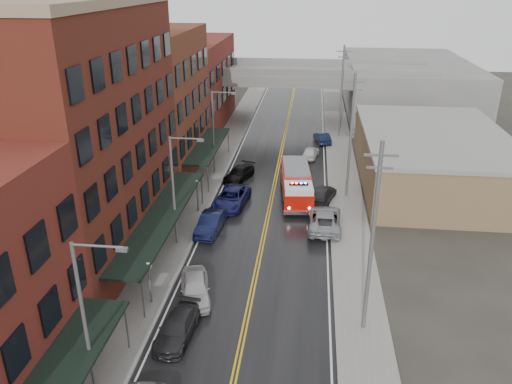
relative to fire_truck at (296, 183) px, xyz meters
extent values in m
cube|color=black|center=(-2.34, -3.93, -1.65)|extent=(11.00, 160.00, 0.02)
cube|color=slate|center=(-9.64, -3.93, -1.59)|extent=(3.00, 160.00, 0.15)
cube|color=slate|center=(4.96, -3.93, -1.59)|extent=(3.00, 160.00, 0.15)
cube|color=gray|center=(-7.99, -3.93, -1.59)|extent=(0.30, 160.00, 0.15)
cube|color=gray|center=(3.31, -3.93, -1.59)|extent=(0.30, 160.00, 0.15)
cube|color=#5D1F18|center=(-15.64, -10.93, 7.34)|extent=(9.00, 20.00, 18.00)
cube|color=brown|center=(-15.64, 6.57, 5.84)|extent=(9.00, 15.00, 15.00)
cube|color=maroon|center=(-15.64, 24.07, 4.34)|extent=(9.00, 20.00, 12.00)
cube|color=olive|center=(13.66, 6.07, 0.84)|extent=(14.00, 22.00, 5.00)
cube|color=slate|center=(15.66, 36.07, 2.34)|extent=(18.00, 30.00, 8.00)
cylinder|color=slate|center=(-8.69, -22.33, -0.16)|extent=(0.10, 0.10, 3.00)
cube|color=black|center=(-9.84, -10.93, 1.34)|extent=(2.60, 18.00, 0.18)
cylinder|color=slate|center=(-8.69, -19.53, -0.16)|extent=(0.10, 0.10, 3.00)
cylinder|color=slate|center=(-8.69, -2.33, -0.16)|extent=(0.10, 0.10, 3.00)
cube|color=black|center=(-9.84, 6.57, 1.34)|extent=(2.60, 13.00, 0.18)
cylinder|color=slate|center=(-8.69, 0.47, -0.16)|extent=(0.10, 0.10, 3.00)
cylinder|color=slate|center=(-8.69, 12.67, -0.16)|extent=(0.10, 0.10, 3.00)
cylinder|color=#59595B|center=(-8.74, -17.93, -0.26)|extent=(0.14, 0.14, 2.80)
sphere|color=silver|center=(-8.74, -17.93, 1.24)|extent=(0.44, 0.44, 0.44)
cylinder|color=#59595B|center=(-8.74, -3.93, -0.26)|extent=(0.14, 0.14, 2.80)
sphere|color=silver|center=(-8.74, -3.93, 1.24)|extent=(0.44, 0.44, 0.44)
cylinder|color=#59595B|center=(-9.14, -25.93, 2.84)|extent=(0.18, 0.18, 9.00)
cylinder|color=#59595B|center=(-7.94, -25.93, 7.24)|extent=(2.40, 0.12, 0.12)
cube|color=#59595B|center=(-6.84, -25.93, 7.14)|extent=(0.50, 0.22, 0.18)
cylinder|color=#59595B|center=(-9.14, -9.93, 2.84)|extent=(0.18, 0.18, 9.00)
cylinder|color=#59595B|center=(-7.94, -9.93, 7.24)|extent=(2.40, 0.12, 0.12)
cube|color=#59595B|center=(-6.84, -9.93, 7.14)|extent=(0.50, 0.22, 0.18)
cylinder|color=#59595B|center=(-9.14, 6.07, 2.84)|extent=(0.18, 0.18, 9.00)
cylinder|color=#59595B|center=(-7.94, 6.07, 7.24)|extent=(2.40, 0.12, 0.12)
cube|color=#59595B|center=(-6.84, 6.07, 7.14)|extent=(0.50, 0.22, 0.18)
cylinder|color=#59595B|center=(4.86, -18.93, 4.34)|extent=(0.24, 0.24, 12.00)
cube|color=#59595B|center=(4.86, -18.93, 9.54)|extent=(1.80, 0.12, 0.12)
cube|color=#59595B|center=(4.86, -18.93, 8.84)|extent=(1.40, 0.12, 0.12)
cylinder|color=#59595B|center=(4.86, 1.07, 4.34)|extent=(0.24, 0.24, 12.00)
cube|color=#59595B|center=(4.86, 1.07, 9.54)|extent=(1.80, 0.12, 0.12)
cube|color=#59595B|center=(4.86, 1.07, 8.84)|extent=(1.40, 0.12, 0.12)
cylinder|color=#59595B|center=(4.86, 21.07, 4.34)|extent=(0.24, 0.24, 12.00)
cube|color=#59595B|center=(4.86, 21.07, 9.54)|extent=(1.80, 0.12, 0.12)
cube|color=#59595B|center=(4.86, 21.07, 8.84)|extent=(1.40, 0.12, 0.12)
cube|color=slate|center=(-2.34, 28.07, 5.09)|extent=(40.00, 10.00, 1.50)
cube|color=slate|center=(-13.34, 28.07, 1.34)|extent=(1.60, 8.00, 6.00)
cube|color=slate|center=(8.66, 28.07, 1.34)|extent=(1.60, 8.00, 6.00)
cube|color=#B61208|center=(-0.14, 1.32, -0.02)|extent=(3.24, 6.06, 2.22)
cube|color=#B61208|center=(0.30, -2.78, -0.34)|extent=(2.92, 3.01, 1.59)
cube|color=silver|center=(0.30, -2.78, 0.72)|extent=(2.76, 2.79, 0.53)
cube|color=black|center=(0.27, -2.57, -0.02)|extent=(2.83, 1.96, 0.85)
cube|color=slate|center=(-0.14, 1.32, 1.25)|extent=(2.93, 5.61, 0.32)
cube|color=black|center=(0.30, -2.78, 1.07)|extent=(1.71, 0.47, 0.15)
sphere|color=#FF0C0C|center=(-0.28, -2.84, 1.15)|extent=(0.21, 0.21, 0.21)
sphere|color=#1933FF|center=(0.87, -2.72, 1.15)|extent=(0.21, 0.21, 0.21)
cylinder|color=black|center=(-0.85, -3.01, -1.13)|extent=(1.09, 0.48, 1.06)
cylinder|color=black|center=(1.46, -2.76, -1.13)|extent=(1.09, 0.48, 1.06)
cylinder|color=black|center=(-1.24, 0.67, -1.13)|extent=(1.09, 0.48, 1.06)
cylinder|color=black|center=(1.07, 0.92, -1.13)|extent=(1.09, 0.48, 1.06)
cylinder|color=black|center=(-1.52, 3.30, -1.13)|extent=(1.09, 0.48, 1.06)
cylinder|color=black|center=(0.79, 3.54, -1.13)|extent=(1.09, 0.48, 1.06)
imported|color=black|center=(-6.19, -20.95, -0.99)|extent=(2.27, 4.77, 1.34)
imported|color=#B3B3B3|center=(-6.02, -16.98, -0.86)|extent=(3.06, 5.06, 1.61)
imported|color=black|center=(-6.86, -7.50, -0.87)|extent=(2.10, 4.91, 1.57)
imported|color=#14174C|center=(-5.94, -2.17, -0.86)|extent=(3.33, 6.06, 1.61)
imported|color=black|center=(-6.18, 4.39, -0.97)|extent=(3.35, 5.10, 1.37)
imported|color=#929399|center=(2.66, -5.73, -0.84)|extent=(2.79, 5.91, 1.63)
imported|color=#242326|center=(2.42, -0.39, -0.91)|extent=(3.37, 5.53, 1.50)
imported|color=silver|center=(1.26, 12.27, -0.98)|extent=(2.24, 4.19, 1.35)
imported|color=black|center=(2.66, 18.27, -0.97)|extent=(2.41, 4.45, 1.39)
camera|label=1|loc=(1.15, -44.17, 18.09)|focal=35.00mm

